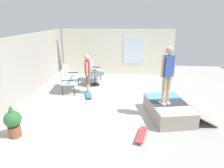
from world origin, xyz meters
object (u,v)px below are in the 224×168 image
Objects in this scene: skate_ramp at (169,109)px; patio_bench at (68,77)px; patio_chair_near_house at (92,69)px; person_skater at (168,71)px; skateboard_by_bench at (89,94)px; skateboard_spare at (142,134)px; patio_table at (95,77)px; potted_plant at (13,121)px; person_watching at (88,71)px.

skate_ramp is 1.60× the size of patio_bench.
patio_bench and patio_chair_near_house have the same top height.
person_skater reaches higher than skateboard_by_bench.
skate_ramp is 1.32m from person_skater.
person_skater reaches higher than skate_ramp.
skateboard_spare is (-1.26, 0.93, -0.16)m from skate_ramp.
patio_table is at bearing 25.47° from skateboard_spare.
skateboard_spare is at bearing -143.62° from skateboard_by_bench.
patio_bench reaches higher than potted_plant.
skateboard_by_bench is (1.42, 2.91, -0.16)m from skate_ramp.
skate_ramp is 4.70m from patio_chair_near_house.
patio_chair_near_house reaches higher than skateboard_by_bench.
skateboard_by_bench is at bearing -173.54° from patio_chair_near_house.
skateboard_by_bench is at bearing -166.88° from person_watching.
person_watching is at bearing -22.22° from potted_plant.
person_skater reaches higher than person_watching.
person_skater is (-2.13, -3.75, 0.93)m from patio_bench.
person_watching reaches higher than skateboard_by_bench.
patio_bench is 1.27× the size of patio_chair_near_house.
skateboard_spare is 3.42m from potted_plant.
person_skater is (-0.11, 0.17, 1.30)m from skate_ramp.
potted_plant reaches higher than skate_ramp.
patio_table is at bearing -18.29° from potted_plant.
person_skater is at bearing -71.46° from potted_plant.
patio_bench reaches higher than skateboard_spare.
potted_plant is (-1.50, 4.32, 0.22)m from skate_ramp.
patio_table is at bearing -51.47° from patio_bench.
patio_chair_near_house is at bearing -13.31° from potted_plant.
person_skater is 2.00m from skateboard_spare.
patio_bench is 1.65m from patio_chair_near_house.
skateboard_by_bench is (-0.59, -1.01, -0.53)m from patio_bench.
skate_ramp is 1.27× the size of person_watching.
person_skater is 4.50m from potted_plant.
skateboard_spare is at bearing -137.59° from patio_bench.
patio_chair_near_house is 1.13× the size of patio_table.
skateboard_by_bench is (-1.41, 0.03, -0.32)m from patio_table.
skate_ramp is at bearing -116.08° from skateboard_by_bench.
skateboard_spare is at bearing -145.74° from person_watching.
skateboard_by_bench is 3.27m from potted_plant.
skate_ramp is 2.27× the size of potted_plant.
skate_ramp is at bearing -117.17° from patio_bench.
person_watching is 1.79× the size of potted_plant.
patio_chair_near_house is 0.57× the size of person_skater.
person_skater is at bearing -140.39° from patio_chair_near_house.
person_watching is (-0.26, -0.93, 0.34)m from patio_bench.
patio_chair_near_house is at bearing -28.11° from patio_bench.
patio_table is at bearing -1.04° from skateboard_by_bench.
patio_bench is at bearing 128.53° from patio_table.
patio_chair_near_house is 4.75m from person_skater.
person_watching is at bearing 13.12° from skateboard_by_bench.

